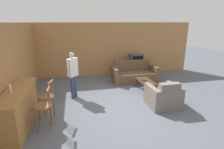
{
  "coord_description": "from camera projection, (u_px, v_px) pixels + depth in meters",
  "views": [
    {
      "loc": [
        -1.34,
        -4.9,
        2.62
      ],
      "look_at": [
        -0.09,
        0.84,
        0.85
      ],
      "focal_mm": 28.0,
      "sensor_mm": 36.0,
      "label": 1
    }
  ],
  "objects": [
    {
      "name": "bar_counter",
      "position": [
        19.0,
        109.0,
        4.44
      ],
      "size": [
        0.55,
        2.08,
        1.0
      ],
      "color": "#A87038",
      "rests_on": "ground_plane"
    },
    {
      "name": "armchair_near",
      "position": [
        164.0,
        97.0,
        5.59
      ],
      "size": [
        0.95,
        0.89,
        0.88
      ],
      "color": "#70665B",
      "rests_on": "ground_plane"
    },
    {
      "name": "tv_unit",
      "position": [
        136.0,
        69.0,
        8.92
      ],
      "size": [
        0.98,
        0.54,
        0.59
      ],
      "color": "#2D2319",
      "rests_on": "ground_plane"
    },
    {
      "name": "wall_back",
      "position": [
        102.0,
        50.0,
        8.69
      ],
      "size": [
        9.4,
        0.08,
        2.6
      ],
      "color": "#B27A47",
      "rests_on": "ground_plane"
    },
    {
      "name": "bottle",
      "position": [
        10.0,
        88.0,
        4.11
      ],
      "size": [
        0.06,
        0.06,
        0.28
      ],
      "color": "silver",
      "rests_on": "bar_counter"
    },
    {
      "name": "bar_chair_mid",
      "position": [
        47.0,
        99.0,
        4.81
      ],
      "size": [
        0.51,
        0.51,
        1.1
      ],
      "color": "brown",
      "rests_on": "ground_plane"
    },
    {
      "name": "person_by_window",
      "position": [
        73.0,
        73.0,
        6.03
      ],
      "size": [
        0.38,
        0.39,
        1.65
      ],
      "color": "#384260",
      "rests_on": "ground_plane"
    },
    {
      "name": "bar_chair_near",
      "position": [
        43.0,
        108.0,
        4.29
      ],
      "size": [
        0.44,
        0.44,
        1.1
      ],
      "color": "brown",
      "rests_on": "ground_plane"
    },
    {
      "name": "wall_left",
      "position": [
        20.0,
        63.0,
        5.85
      ],
      "size": [
        0.08,
        8.69,
        2.6
      ],
      "color": "#B27A47",
      "rests_on": "ground_plane"
    },
    {
      "name": "tv",
      "position": [
        136.0,
        59.0,
        8.76
      ],
      "size": [
        0.61,
        0.48,
        0.49
      ],
      "color": "#4C4C4C",
      "rests_on": "tv_unit"
    },
    {
      "name": "book_on_table",
      "position": [
        144.0,
        80.0,
        6.82
      ],
      "size": [
        0.22,
        0.22,
        0.03
      ],
      "color": "black",
      "rests_on": "coffee_table"
    },
    {
      "name": "couch_far",
      "position": [
        134.0,
        74.0,
        8.03
      ],
      "size": [
        2.01,
        0.94,
        0.91
      ],
      "color": "brown",
      "rests_on": "ground_plane"
    },
    {
      "name": "ground_plane",
      "position": [
        120.0,
        107.0,
        5.61
      ],
      "size": [
        24.0,
        24.0,
        0.0
      ],
      "primitive_type": "plane",
      "color": "#565B66"
    },
    {
      "name": "coffee_table",
      "position": [
        146.0,
        82.0,
        6.84
      ],
      "size": [
        0.5,
        1.07,
        0.42
      ],
      "color": "#472D1E",
      "rests_on": "ground_plane"
    }
  ]
}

